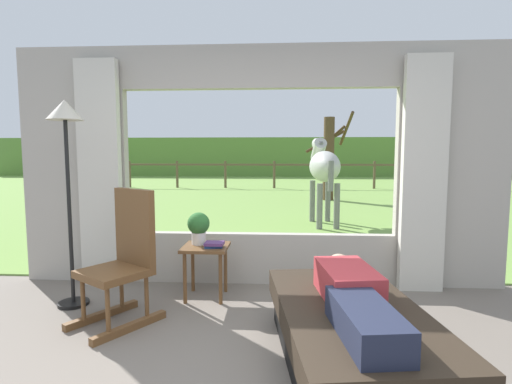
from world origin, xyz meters
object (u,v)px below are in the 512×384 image
at_px(recliner_sofa, 350,335).
at_px(book_stack, 214,244).
at_px(horse, 324,167).
at_px(potted_plant, 199,226).
at_px(floor_lamp_left, 66,141).
at_px(reclining_person, 352,294).
at_px(side_table, 206,255).
at_px(pasture_tree, 329,156).
at_px(rocking_chair, 125,258).

height_order(recliner_sofa, book_stack, book_stack).
bearing_deg(horse, potted_plant, -117.11).
bearing_deg(floor_lamp_left, horse, 57.12).
height_order(reclining_person, book_stack, reclining_person).
distance_m(side_table, pasture_tree, 8.59).
xyz_separation_m(side_table, book_stack, (0.09, -0.06, 0.12)).
distance_m(reclining_person, rocking_chair, 1.90).
bearing_deg(pasture_tree, potted_plant, -105.61).
distance_m(rocking_chair, horse, 5.14).
distance_m(side_table, potted_plant, 0.29).
xyz_separation_m(side_table, horse, (1.58, 4.05, 0.73)).
height_order(side_table, potted_plant, potted_plant).
relative_size(rocking_chair, floor_lamp_left, 0.59).
height_order(reclining_person, floor_lamp_left, floor_lamp_left).
height_order(potted_plant, horse, horse).
relative_size(reclining_person, side_table, 2.76).
bearing_deg(potted_plant, side_table, -36.87).
relative_size(reclining_person, rocking_chair, 1.28).
bearing_deg(floor_lamp_left, recliner_sofa, -21.35).
relative_size(floor_lamp_left, horse, 1.05).
bearing_deg(potted_plant, recliner_sofa, -44.97).
bearing_deg(side_table, pasture_tree, 75.02).
relative_size(side_table, floor_lamp_left, 0.27).
xyz_separation_m(book_stack, horse, (1.49, 4.11, 0.61)).
bearing_deg(pasture_tree, rocking_chair, -107.54).
height_order(recliner_sofa, rocking_chair, rocking_chair).
relative_size(book_stack, pasture_tree, 0.07).
relative_size(potted_plant, horse, 0.18).
bearing_deg(rocking_chair, pasture_tree, 106.43).
distance_m(reclining_person, horse, 5.36).
distance_m(potted_plant, book_stack, 0.26).
height_order(recliner_sofa, horse, horse).
relative_size(recliner_sofa, floor_lamp_left, 0.95).
bearing_deg(reclining_person, book_stack, 125.11).
bearing_deg(potted_plant, rocking_chair, -128.24).
relative_size(potted_plant, pasture_tree, 0.12).
bearing_deg(pasture_tree, recliner_sofa, -96.12).
height_order(side_table, horse, horse).
bearing_deg(reclining_person, horse, 78.39).
bearing_deg(recliner_sofa, reclining_person, -97.42).
xyz_separation_m(side_table, pasture_tree, (2.21, 8.25, 0.91)).
bearing_deg(recliner_sofa, pasture_tree, 76.45).
bearing_deg(side_table, reclining_person, -46.60).
relative_size(recliner_sofa, side_table, 3.47).
height_order(reclining_person, side_table, reclining_person).
height_order(rocking_chair, book_stack, rocking_chair).
bearing_deg(book_stack, floor_lamp_left, -170.89).
xyz_separation_m(potted_plant, horse, (1.66, 3.99, 0.45)).
bearing_deg(floor_lamp_left, rocking_chair, -25.72).
bearing_deg(book_stack, pasture_tree, 75.73).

